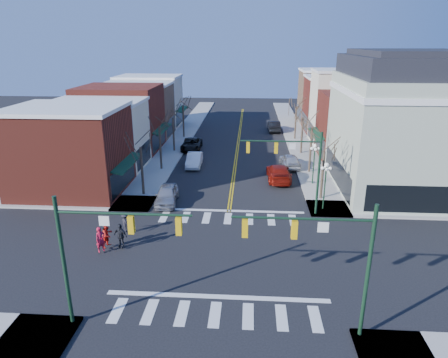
% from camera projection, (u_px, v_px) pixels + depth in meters
% --- Properties ---
extents(ground, '(160.00, 160.00, 0.00)m').
position_uv_depth(ground, '(223.00, 256.00, 27.50)').
color(ground, black).
rests_on(ground, ground).
extents(sidewalk_left, '(3.50, 70.00, 0.15)m').
position_uv_depth(sidewalk_left, '(160.00, 166.00, 46.87)').
color(sidewalk_left, '#9E9B93').
rests_on(sidewalk_left, ground).
extents(sidewalk_right, '(3.50, 70.00, 0.15)m').
position_uv_depth(sidewalk_right, '(311.00, 169.00, 45.77)').
color(sidewalk_right, '#9E9B93').
rests_on(sidewalk_right, ground).
extents(bldg_left_brick_a, '(10.00, 8.50, 8.00)m').
position_uv_depth(bldg_left_brick_a, '(70.00, 152.00, 38.23)').
color(bldg_left_brick_a, maroon).
rests_on(bldg_left_brick_a, ground).
extents(bldg_left_stucco_a, '(10.00, 7.00, 7.50)m').
position_uv_depth(bldg_left_stucco_a, '(100.00, 136.00, 45.62)').
color(bldg_left_stucco_a, beige).
rests_on(bldg_left_stucco_a, ground).
extents(bldg_left_brick_b, '(10.00, 9.00, 8.50)m').
position_uv_depth(bldg_left_brick_b, '(121.00, 119.00, 52.99)').
color(bldg_left_brick_b, maroon).
rests_on(bldg_left_brick_b, ground).
extents(bldg_left_tan, '(10.00, 7.50, 7.80)m').
position_uv_depth(bldg_left_tan, '(138.00, 111.00, 60.88)').
color(bldg_left_tan, '#86664A').
rests_on(bldg_left_tan, ground).
extents(bldg_left_stucco_b, '(10.00, 8.00, 8.20)m').
position_uv_depth(bldg_left_stucco_b, '(150.00, 102.00, 68.12)').
color(bldg_left_stucco_b, beige).
rests_on(bldg_left_stucco_b, ground).
extents(bldg_right_brick_a, '(10.00, 8.50, 8.00)m').
position_uv_depth(bldg_right_brick_a, '(362.00, 126.00, 49.48)').
color(bldg_right_brick_a, maroon).
rests_on(bldg_right_brick_a, ground).
extents(bldg_right_stucco, '(10.00, 7.00, 10.00)m').
position_uv_depth(bldg_right_stucco, '(348.00, 108.00, 56.45)').
color(bldg_right_stucco, beige).
rests_on(bldg_right_stucco, ground).
extents(bldg_right_brick_b, '(10.00, 8.00, 8.50)m').
position_uv_depth(bldg_right_brick_b, '(337.00, 105.00, 63.76)').
color(bldg_right_brick_b, maroon).
rests_on(bldg_right_brick_b, ground).
extents(bldg_right_tan, '(10.00, 8.00, 9.00)m').
position_uv_depth(bldg_right_tan, '(328.00, 97.00, 71.22)').
color(bldg_right_tan, '#86664A').
rests_on(bldg_right_tan, ground).
extents(victorian_corner, '(12.25, 14.25, 13.30)m').
position_uv_depth(victorian_corner, '(406.00, 123.00, 37.94)').
color(victorian_corner, '#A7B29A').
rests_on(victorian_corner, ground).
extents(traffic_mast_near_left, '(6.60, 0.28, 7.20)m').
position_uv_depth(traffic_mast_near_left, '(98.00, 245.00, 19.33)').
color(traffic_mast_near_left, '#14331E').
rests_on(traffic_mast_near_left, ground).
extents(traffic_mast_near_right, '(6.60, 0.28, 7.20)m').
position_uv_depth(traffic_mast_near_right, '(330.00, 253.00, 18.63)').
color(traffic_mast_near_right, '#14331E').
rests_on(traffic_mast_near_right, ground).
extents(traffic_mast_far_right, '(6.60, 0.28, 7.20)m').
position_uv_depth(traffic_mast_far_right, '(297.00, 162.00, 32.58)').
color(traffic_mast_far_right, '#14331E').
rests_on(traffic_mast_far_right, ground).
extents(lamppost_corner, '(0.36, 0.36, 4.33)m').
position_uv_depth(lamppost_corner, '(325.00, 178.00, 34.02)').
color(lamppost_corner, '#14331E').
rests_on(lamppost_corner, ground).
extents(lamppost_midblock, '(0.36, 0.36, 4.33)m').
position_uv_depth(lamppost_midblock, '(314.00, 157.00, 40.15)').
color(lamppost_midblock, '#14331E').
rests_on(lamppost_midblock, ground).
extents(tree_left_a, '(0.24, 0.24, 4.76)m').
position_uv_depth(tree_left_a, '(142.00, 172.00, 37.61)').
color(tree_left_a, '#382B21').
rests_on(tree_left_a, ground).
extents(tree_left_b, '(0.24, 0.24, 5.04)m').
position_uv_depth(tree_left_b, '(160.00, 148.00, 45.10)').
color(tree_left_b, '#382B21').
rests_on(tree_left_b, ground).
extents(tree_left_c, '(0.24, 0.24, 4.55)m').
position_uv_depth(tree_left_c, '(174.00, 135.00, 52.72)').
color(tree_left_c, '#382B21').
rests_on(tree_left_c, ground).
extents(tree_left_d, '(0.24, 0.24, 4.90)m').
position_uv_depth(tree_left_d, '(183.00, 122.00, 60.20)').
color(tree_left_d, '#382B21').
rests_on(tree_left_d, ground).
extents(tree_right_a, '(0.24, 0.24, 4.62)m').
position_uv_depth(tree_right_a, '(322.00, 176.00, 36.58)').
color(tree_right_a, '#382B21').
rests_on(tree_right_a, ground).
extents(tree_right_b, '(0.24, 0.24, 5.18)m').
position_uv_depth(tree_right_b, '(311.00, 150.00, 44.03)').
color(tree_right_b, '#382B21').
rests_on(tree_right_b, ground).
extents(tree_right_c, '(0.24, 0.24, 4.83)m').
position_uv_depth(tree_right_c, '(302.00, 136.00, 51.62)').
color(tree_right_c, '#382B21').
rests_on(tree_right_c, ground).
extents(tree_right_d, '(0.24, 0.24, 4.97)m').
position_uv_depth(tree_right_d, '(296.00, 123.00, 59.14)').
color(tree_right_d, '#382B21').
rests_on(tree_right_d, ground).
extents(car_left_near, '(2.21, 4.78, 1.59)m').
position_uv_depth(car_left_near, '(167.00, 195.00, 36.27)').
color(car_left_near, '#A6A6AB').
rests_on(car_left_near, ground).
extents(car_left_mid, '(1.77, 4.76, 1.55)m').
position_uv_depth(car_left_mid, '(194.00, 160.00, 46.94)').
color(car_left_mid, white).
rests_on(car_left_mid, ground).
extents(car_left_far, '(2.61, 5.49, 1.51)m').
position_uv_depth(car_left_far, '(192.00, 144.00, 54.03)').
color(car_left_far, black).
rests_on(car_left_far, ground).
extents(car_right_near, '(2.52, 5.85, 1.68)m').
position_uv_depth(car_right_near, '(279.00, 173.00, 42.23)').
color(car_right_near, maroon).
rests_on(car_right_near, ground).
extents(car_right_mid, '(2.44, 4.94, 1.62)m').
position_uv_depth(car_right_mid, '(290.00, 160.00, 46.58)').
color(car_right_mid, '#B9BABE').
rests_on(car_right_mid, ground).
extents(car_right_far, '(2.01, 5.27, 1.72)m').
position_uv_depth(car_right_far, '(274.00, 126.00, 65.10)').
color(car_right_far, black).
rests_on(car_right_far, ground).
extents(pedestrian_red_a, '(0.77, 0.78, 1.82)m').
position_uv_depth(pedestrian_red_a, '(100.00, 239.00, 27.59)').
color(pedestrian_red_a, '#BB1431').
rests_on(pedestrian_red_a, sidewalk_left).
extents(pedestrian_red_b, '(0.98, 1.10, 1.86)m').
position_uv_depth(pedestrian_red_b, '(107.00, 235.00, 28.24)').
color(pedestrian_red_b, red).
rests_on(pedestrian_red_b, sidewalk_left).
extents(pedestrian_dark_a, '(1.13, 0.75, 1.79)m').
position_uv_depth(pedestrian_dark_a, '(120.00, 236.00, 28.15)').
color(pedestrian_dark_a, black).
rests_on(pedestrian_dark_a, sidewalk_left).
extents(pedestrian_dark_b, '(1.10, 1.13, 1.55)m').
position_uv_depth(pedestrian_dark_b, '(126.00, 222.00, 30.47)').
color(pedestrian_dark_b, black).
rests_on(pedestrian_dark_b, sidewalk_left).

